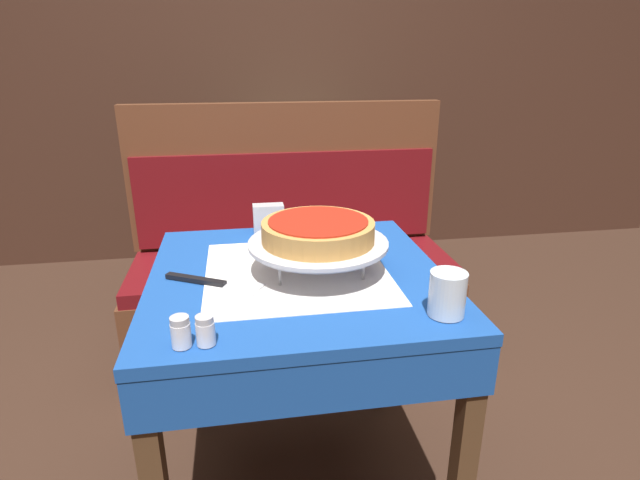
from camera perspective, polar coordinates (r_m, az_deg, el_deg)
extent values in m
cube|color=#194799|center=(1.35, -2.66, -4.26)|extent=(0.78, 0.78, 0.03)
cube|color=white|center=(1.35, -2.68, -3.64)|extent=(0.48, 0.48, 0.00)
cube|color=#194799|center=(1.39, -2.61, -7.15)|extent=(0.77, 0.77, 0.12)
cube|color=#4C331E|center=(1.37, 15.99, -23.80)|extent=(0.05, 0.05, 0.72)
cube|color=#4C331E|center=(1.85, -15.03, -10.91)|extent=(0.05, 0.05, 0.72)
cube|color=#4C331E|center=(1.90, 7.04, -9.38)|extent=(0.05, 0.05, 0.72)
cube|color=#1E6B33|center=(2.93, -1.77, 9.41)|extent=(0.72, 0.72, 0.03)
cube|color=white|center=(2.92, -1.78, 9.72)|extent=(0.45, 0.45, 0.00)
cube|color=#1E6B33|center=(2.95, -1.75, 7.50)|extent=(0.72, 0.72, 0.17)
cube|color=#4C331E|center=(2.69, -7.68, -0.14)|extent=(0.05, 0.05, 0.73)
cube|color=#4C331E|center=(2.78, 5.93, 0.63)|extent=(0.05, 0.05, 0.73)
cube|color=#4C331E|center=(3.31, -8.10, 3.77)|extent=(0.05, 0.05, 0.73)
cube|color=#4C331E|center=(3.38, 3.07, 4.31)|extent=(0.05, 0.05, 0.73)
cube|color=brown|center=(2.34, -2.93, -7.87)|extent=(1.44, 0.53, 0.38)
cube|color=#600F14|center=(2.24, -3.03, -2.91)|extent=(1.41, 0.52, 0.06)
cube|color=brown|center=(2.35, -3.85, 7.42)|extent=(1.44, 0.06, 0.66)
cube|color=#600F14|center=(2.34, -3.69, 4.83)|extent=(1.38, 0.02, 0.42)
cube|color=#3D2319|center=(3.33, -7.36, 18.54)|extent=(6.00, 0.04, 2.40)
cylinder|color=#ADADB2|center=(1.44, -1.00, -0.38)|extent=(0.01, 0.01, 0.07)
cylinder|color=#ADADB2|center=(1.25, -4.64, -3.64)|extent=(0.01, 0.01, 0.07)
cylinder|color=#ADADB2|center=(1.29, 4.98, -3.00)|extent=(0.01, 0.01, 0.07)
cylinder|color=#ADADB2|center=(1.31, -0.21, -0.91)|extent=(0.25, 0.25, 0.01)
cylinder|color=silver|center=(1.31, -0.21, -0.66)|extent=(0.36, 0.36, 0.01)
cylinder|color=silver|center=(1.31, -0.21, -0.33)|extent=(0.37, 0.37, 0.01)
cylinder|color=#C68E47|center=(1.30, -0.22, 0.98)|extent=(0.29, 0.29, 0.05)
cylinder|color=#A82314|center=(1.29, -0.22, 2.14)|extent=(0.26, 0.26, 0.01)
cube|color=#BCBCC1|center=(1.26, -8.92, -5.47)|extent=(0.12, 0.11, 0.00)
cube|color=black|center=(1.32, -14.01, -4.41)|extent=(0.16, 0.10, 0.01)
cylinder|color=silver|center=(1.14, 14.35, -5.96)|extent=(0.08, 0.08, 0.10)
cylinder|color=silver|center=(1.04, -15.60, -10.40)|extent=(0.04, 0.04, 0.05)
cylinder|color=#B7B7BC|center=(1.03, -15.77, -8.83)|extent=(0.04, 0.04, 0.01)
cylinder|color=silver|center=(1.04, -12.94, -10.34)|extent=(0.04, 0.04, 0.05)
cylinder|color=#B7B7BC|center=(1.02, -13.08, -8.82)|extent=(0.04, 0.04, 0.01)
cube|color=#B2B2B7|center=(1.65, -5.90, 2.53)|extent=(0.10, 0.05, 0.09)
cube|color=black|center=(2.96, -1.72, 10.17)|extent=(0.12, 0.12, 0.03)
cylinder|color=black|center=(2.95, -1.73, 11.63)|extent=(0.01, 0.01, 0.12)
cylinder|color=gold|center=(2.99, -1.83, 11.46)|extent=(0.04, 0.04, 0.09)
cylinder|color=red|center=(2.92, -1.63, 11.25)|extent=(0.04, 0.04, 0.09)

